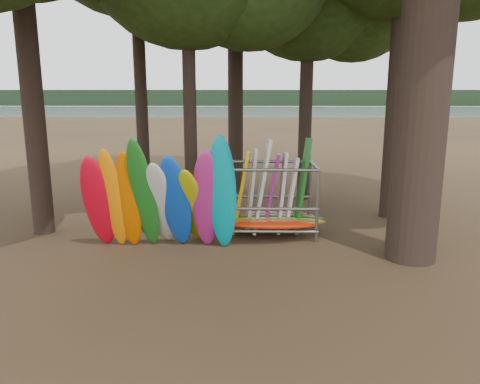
{
  "coord_description": "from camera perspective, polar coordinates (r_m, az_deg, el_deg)",
  "views": [
    {
      "loc": [
        0.6,
        -10.98,
        4.15
      ],
      "look_at": [
        0.39,
        1.5,
        1.4
      ],
      "focal_mm": 35.0,
      "sensor_mm": 36.0,
      "label": 1
    }
  ],
  "objects": [
    {
      "name": "far_shore",
      "position": [
        121.0,
        0.67,
        11.41
      ],
      "size": [
        160.0,
        4.0,
        4.0
      ],
      "primitive_type": "cube",
      "color": "black",
      "rests_on": "ground"
    },
    {
      "name": "kayak_row",
      "position": [
        12.21,
        -9.38,
        -1.04
      ],
      "size": [
        4.04,
        2.02,
        3.22
      ],
      "color": "red",
      "rests_on": "ground"
    },
    {
      "name": "storage_rack",
      "position": [
        13.55,
        3.88,
        -1.19
      ],
      "size": [
        3.11,
        1.5,
        2.82
      ],
      "color": "slate",
      "rests_on": "ground"
    },
    {
      "name": "lake",
      "position": [
        71.1,
        0.46,
        9.08
      ],
      "size": [
        160.0,
        160.0,
        0.0
      ],
      "primitive_type": "plane",
      "color": "gray",
      "rests_on": "ground"
    },
    {
      "name": "ground",
      "position": [
        11.75,
        -2.05,
        -8.26
      ],
      "size": [
        120.0,
        120.0,
        0.0
      ],
      "primitive_type": "plane",
      "color": "#47331E",
      "rests_on": "ground"
    }
  ]
}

